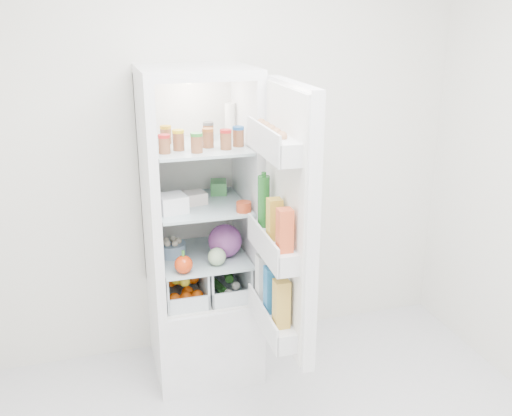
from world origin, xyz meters
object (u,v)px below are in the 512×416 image
object	(u,v)px
refrigerator	(200,263)
fridge_door	(285,227)
red_cabbage	(225,241)
mushroom_bowl	(172,249)

from	to	relation	value
refrigerator	fridge_door	bearing A→B (deg)	-65.09
fridge_door	red_cabbage	bearing A→B (deg)	19.62
fridge_door	mushroom_bowl	bearing A→B (deg)	37.92
red_cabbage	fridge_door	distance (m)	0.60
mushroom_bowl	fridge_door	bearing A→B (deg)	-52.96
refrigerator	red_cabbage	distance (m)	0.25
mushroom_bowl	refrigerator	bearing A→B (deg)	9.16
mushroom_bowl	fridge_door	xyz separation A→B (m)	(0.46, -0.61, 0.31)
refrigerator	fridge_door	world-z (taller)	refrigerator
refrigerator	mushroom_bowl	xyz separation A→B (m)	(-0.17, -0.03, 0.12)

